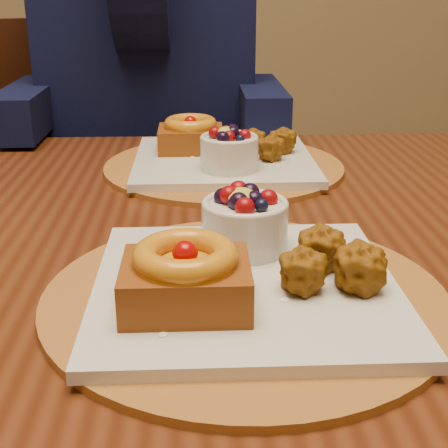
{
  "coord_description": "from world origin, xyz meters",
  "views": [
    {
      "loc": [
        0.06,
        -0.63,
        1.04
      ],
      "look_at": [
        0.08,
        -0.06,
        0.81
      ],
      "focal_mm": 50.0,
      "sensor_mm": 36.0,
      "label": 1
    }
  ],
  "objects": [
    {
      "name": "place_setting_far",
      "position": [
        0.1,
        0.33,
        0.78
      ],
      "size": [
        0.38,
        0.38,
        0.08
      ],
      "color": "brown",
      "rests_on": "dining_table"
    },
    {
      "name": "dining_table",
      "position": [
        0.1,
        0.11,
        0.68
      ],
      "size": [
        1.6,
        0.9,
        0.76
      ],
      "color": "#39170A",
      "rests_on": "ground"
    },
    {
      "name": "chair_far",
      "position": [
        -0.15,
        0.84,
        0.53
      ],
      "size": [
        0.6,
        0.6,
        0.96
      ],
      "rotation": [
        0.0,
        0.0,
        0.37
      ],
      "color": "black",
      "rests_on": "ground"
    },
    {
      "name": "diner",
      "position": [
        -0.04,
        0.72,
        0.94
      ],
      "size": [
        0.54,
        0.51,
        0.88
      ],
      "rotation": [
        0.0,
        0.0,
        0.39
      ],
      "color": "black",
      "rests_on": "ground"
    },
    {
      "name": "place_setting_near",
      "position": [
        0.1,
        -0.1,
        0.78
      ],
      "size": [
        0.38,
        0.38,
        0.09
      ],
      "color": "brown",
      "rests_on": "dining_table"
    }
  ]
}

